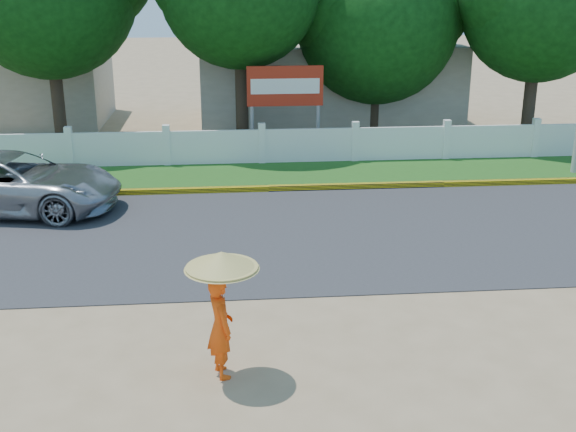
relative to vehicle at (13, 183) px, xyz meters
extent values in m
plane|color=#9E8460|center=(6.57, -6.87, -0.75)|extent=(120.00, 120.00, 0.00)
cube|color=#38383A|center=(6.57, -2.37, -0.74)|extent=(60.00, 7.00, 0.02)
cube|color=#2D601E|center=(6.57, 2.88, -0.73)|extent=(60.00, 3.50, 0.03)
cube|color=yellow|center=(6.57, 1.18, -0.67)|extent=(40.00, 0.18, 0.16)
cube|color=silver|center=(6.57, 4.33, -0.20)|extent=(40.00, 0.10, 1.10)
cube|color=#B7AD99|center=(9.57, 11.13, 0.85)|extent=(10.00, 6.00, 3.20)
cube|color=#B7AD99|center=(-3.43, 12.13, 0.65)|extent=(8.00, 5.00, 2.80)
imported|color=#9DA0A5|center=(0.00, 0.00, 0.00)|extent=(5.72, 3.30, 1.50)
imported|color=#ED480C|center=(5.24, -8.44, 0.05)|extent=(0.54, 0.67, 1.61)
cylinder|color=#939298|center=(5.29, -8.44, 0.67)|extent=(0.02, 0.02, 1.04)
cone|color=tan|center=(5.29, -8.44, 1.12)|extent=(1.10, 1.10, 0.27)
cylinder|color=gray|center=(6.31, 5.43, 0.25)|extent=(0.12, 0.12, 2.00)
cylinder|color=gray|center=(8.51, 5.43, 0.25)|extent=(0.12, 0.12, 2.00)
cube|color=#A82311|center=(7.41, 5.43, 1.55)|extent=(2.50, 0.12, 1.30)
cube|color=silver|center=(7.41, 5.37, 1.55)|extent=(2.25, 0.02, 0.49)
cylinder|color=#473828|center=(6.03, 7.09, 1.19)|extent=(0.44, 0.44, 3.87)
cylinder|color=#473828|center=(10.99, 8.29, 0.51)|extent=(0.44, 0.44, 2.51)
sphere|color=#114C13|center=(10.99, 8.29, 3.38)|extent=(5.89, 5.89, 5.89)
cylinder|color=#473828|center=(16.28, 6.70, 0.91)|extent=(0.44, 0.44, 3.33)
sphere|color=#114C13|center=(16.28, 6.70, 4.04)|extent=(5.33, 5.33, 5.33)
cylinder|color=#473828|center=(-0.43, 7.89, 1.07)|extent=(0.44, 0.44, 3.65)
camera|label=1|loc=(5.37, -18.12, 5.04)|focal=45.00mm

